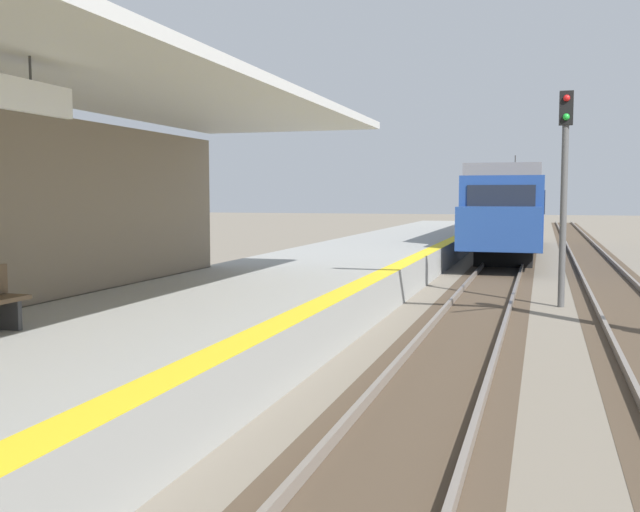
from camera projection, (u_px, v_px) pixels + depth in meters
The scene contains 5 objects.
station_platform at pixel (226, 313), 14.11m from camera, with size 5.00×80.00×0.91m.
track_pair_nearest_platform at pixel (476, 313), 16.67m from camera, with size 2.34×120.00×0.16m.
track_pair_middle at pixel (637, 320), 15.69m from camera, with size 2.34×120.00×0.16m.
approaching_train at pixel (511, 207), 33.70m from camera, with size 2.93×19.60×4.76m.
rail_signal_post at pixel (564, 176), 17.60m from camera, with size 0.32×0.34×5.20m.
Camera 1 is at (3.31, 3.17, 2.72)m, focal length 41.08 mm.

